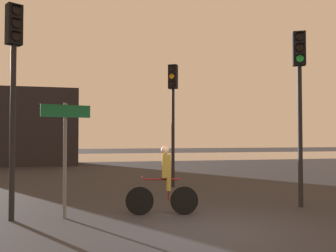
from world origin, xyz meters
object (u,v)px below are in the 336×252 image
traffic_light_near_left (13,70)px  cyclist (165,180)px  traffic_light_near_right (300,85)px  direction_sign_post (65,143)px  distant_building (13,127)px  traffic_light_center (173,102)px

traffic_light_near_left → cyclist: 4.20m
traffic_light_near_right → direction_sign_post: traffic_light_near_right is taller
distant_building → cyclist: size_ratio=5.07×
traffic_light_center → cyclist: (-1.46, -4.87, -2.34)m
distant_building → traffic_light_near_left: size_ratio=1.80×
direction_sign_post → cyclist: 2.44m
distant_building → traffic_light_near_right: size_ratio=1.85×
traffic_light_near_left → cyclist: bearing=147.6°
traffic_light_near_right → direction_sign_post: size_ratio=1.78×
traffic_light_center → traffic_light_near_right: size_ratio=0.98×
traffic_light_near_right → traffic_light_near_left: 7.09m
traffic_light_near_left → direction_sign_post: 1.95m
traffic_light_near_right → cyclist: size_ratio=2.74×
traffic_light_near_right → cyclist: traffic_light_near_right is taller
distant_building → cyclist: bearing=-71.4°
distant_building → traffic_light_near_right: distant_building is taller
traffic_light_near_left → cyclist: (3.39, -0.18, -2.47)m
traffic_light_near_right → cyclist: (-3.70, -0.13, -2.39)m
traffic_light_center → traffic_light_near_left: 6.75m
distant_building → direction_sign_post: 18.62m
traffic_light_near_right → traffic_light_center: bearing=-38.5°
distant_building → traffic_light_near_left: bearing=-81.3°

